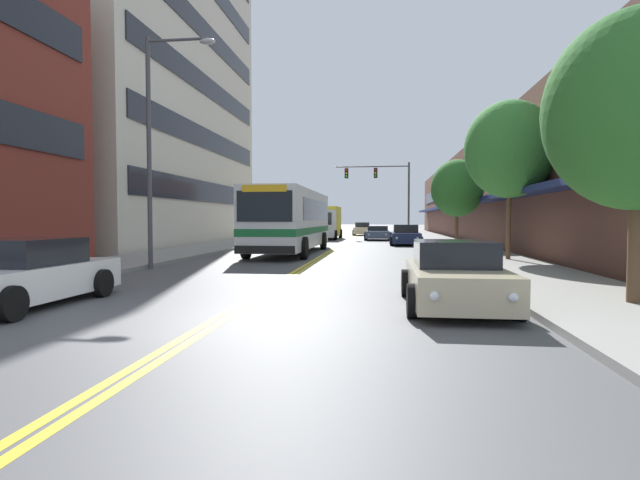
# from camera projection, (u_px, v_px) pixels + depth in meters

# --- Properties ---
(ground_plane) EXTENTS (240.00, 240.00, 0.00)m
(ground_plane) POSITION_uv_depth(u_px,v_px,m) (351.00, 239.00, 45.07)
(ground_plane) COLOR #4C4C4F
(sidewalk_left) EXTENTS (3.56, 106.00, 0.13)m
(sidewalk_left) POSITION_uv_depth(u_px,v_px,m) (272.00, 238.00, 45.97)
(sidewalk_left) COLOR gray
(sidewalk_left) RESTS_ON ground_plane
(sidewalk_right) EXTENTS (3.56, 106.00, 0.13)m
(sidewalk_right) POSITION_uv_depth(u_px,v_px,m) (433.00, 238.00, 44.16)
(sidewalk_right) COLOR gray
(sidewalk_right) RESTS_ON ground_plane
(centre_line) EXTENTS (0.34, 106.00, 0.01)m
(centre_line) POSITION_uv_depth(u_px,v_px,m) (351.00, 239.00, 45.07)
(centre_line) COLOR yellow
(centre_line) RESTS_ON ground_plane
(office_tower_left) EXTENTS (12.08, 23.95, 29.23)m
(office_tower_left) POSITION_uv_depth(u_px,v_px,m) (124.00, 37.00, 35.07)
(office_tower_left) COLOR beige
(office_tower_left) RESTS_ON ground_plane
(storefront_row_right) EXTENTS (9.10, 68.00, 7.56)m
(storefront_row_right) POSITION_uv_depth(u_px,v_px,m) (504.00, 196.00, 43.25)
(storefront_row_right) COLOR brown
(storefront_row_right) RESTS_ON ground_plane
(city_bus) EXTENTS (2.90, 11.90, 3.19)m
(city_bus) POSITION_uv_depth(u_px,v_px,m) (292.00, 218.00, 25.98)
(city_bus) COLOR silver
(city_bus) RESTS_ON ground_plane
(car_white_parked_left_near) EXTENTS (2.11, 4.63, 1.37)m
(car_white_parked_left_near) POSITION_uv_depth(u_px,v_px,m) (21.00, 275.00, 10.05)
(car_white_parked_left_near) COLOR white
(car_white_parked_left_near) RESTS_ON ground_plane
(car_black_parked_left_mid) EXTENTS (2.11, 4.69, 1.20)m
(car_black_parked_left_mid) POSITION_uv_depth(u_px,v_px,m) (285.00, 235.00, 37.01)
(car_black_parked_left_mid) COLOR black
(car_black_parked_left_mid) RESTS_ON ground_plane
(car_beige_parked_right_foreground) EXTENTS (2.01, 4.20, 1.32)m
(car_beige_parked_right_foreground) POSITION_uv_depth(u_px,v_px,m) (455.00, 277.00, 10.01)
(car_beige_parked_right_foreground) COLOR #BCAD89
(car_beige_parked_right_foreground) RESTS_ON ground_plane
(car_navy_parked_right_mid) EXTENTS (2.13, 4.42, 1.39)m
(car_navy_parked_right_mid) POSITION_uv_depth(u_px,v_px,m) (406.00, 236.00, 33.97)
(car_navy_parked_right_mid) COLOR #19234C
(car_navy_parked_right_mid) RESTS_ON ground_plane
(car_champagne_moving_lead) EXTENTS (2.03, 4.34, 1.41)m
(car_champagne_moving_lead) POSITION_uv_depth(u_px,v_px,m) (362.00, 229.00, 54.65)
(car_champagne_moving_lead) COLOR beige
(car_champagne_moving_lead) RESTS_ON ground_plane
(car_slate_blue_moving_second) EXTENTS (2.20, 4.51, 1.19)m
(car_slate_blue_moving_second) POSITION_uv_depth(u_px,v_px,m) (378.00, 233.00, 42.20)
(car_slate_blue_moving_second) COLOR #475675
(car_slate_blue_moving_second) RESTS_ON ground_plane
(box_truck) EXTENTS (2.69, 7.21, 2.89)m
(box_truck) POSITION_uv_depth(u_px,v_px,m) (325.00, 222.00, 44.46)
(box_truck) COLOR white
(box_truck) RESTS_ON ground_plane
(traffic_signal_mast) EXTENTS (6.83, 0.38, 6.97)m
(traffic_signal_mast) POSITION_uv_depth(u_px,v_px,m) (384.00, 184.00, 45.93)
(traffic_signal_mast) COLOR #47474C
(traffic_signal_mast) RESTS_ON ground_plane
(street_lamp_left_near) EXTENTS (2.52, 0.28, 8.09)m
(street_lamp_left_near) POSITION_uv_depth(u_px,v_px,m) (158.00, 131.00, 17.37)
(street_lamp_left_near) COLOR #47474C
(street_lamp_left_near) RESTS_ON ground_plane
(street_tree_right_near) EXTENTS (3.51, 3.51, 5.65)m
(street_tree_right_near) POSITION_uv_depth(u_px,v_px,m) (639.00, 111.00, 9.60)
(street_tree_right_near) COLOR brown
(street_tree_right_near) RESTS_ON sidewalk_right
(street_tree_right_mid) EXTENTS (3.59, 3.59, 6.43)m
(street_tree_right_mid) POSITION_uv_depth(u_px,v_px,m) (510.00, 149.00, 20.17)
(street_tree_right_mid) COLOR brown
(street_tree_right_mid) RESTS_ON sidewalk_right
(street_tree_right_far) EXTENTS (2.99, 2.99, 5.06)m
(street_tree_right_far) POSITION_uv_depth(u_px,v_px,m) (457.00, 188.00, 28.70)
(street_tree_right_far) COLOR brown
(street_tree_right_far) RESTS_ON sidewalk_right
(fire_hydrant) EXTENTS (0.28, 0.20, 0.74)m
(fire_hydrant) POSITION_uv_depth(u_px,v_px,m) (456.00, 249.00, 21.18)
(fire_hydrant) COLOR red
(fire_hydrant) RESTS_ON sidewalk_right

